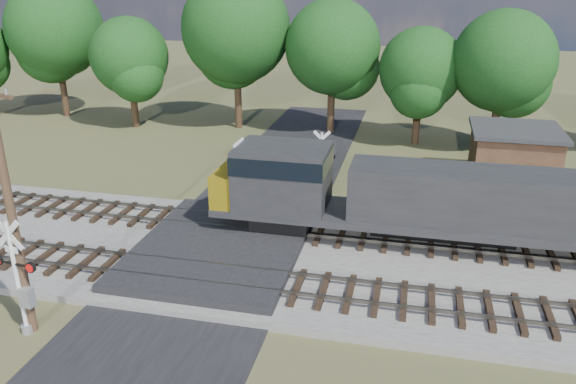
% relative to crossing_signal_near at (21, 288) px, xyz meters
% --- Properties ---
extents(ground, '(160.00, 160.00, 0.00)m').
position_rel_crossing_signal_near_xyz_m(ground, '(4.51, 6.41, -1.80)').
color(ground, '#45502A').
rests_on(ground, ground).
extents(ballast_bed, '(140.00, 10.00, 0.30)m').
position_rel_crossing_signal_near_xyz_m(ballast_bed, '(14.51, 6.91, -1.65)').
color(ballast_bed, gray).
rests_on(ballast_bed, ground).
extents(road, '(7.00, 60.00, 0.08)m').
position_rel_crossing_signal_near_xyz_m(road, '(4.51, 6.41, -1.76)').
color(road, black).
rests_on(road, ground).
extents(crossing_panel, '(7.00, 9.00, 0.62)m').
position_rel_crossing_signal_near_xyz_m(crossing_panel, '(4.51, 6.91, -1.48)').
color(crossing_panel, '#262628').
rests_on(crossing_panel, ground).
extents(track_near, '(140.00, 2.60, 0.33)m').
position_rel_crossing_signal_near_xyz_m(track_near, '(7.63, 4.41, -1.39)').
color(track_near, black).
rests_on(track_near, ballast_bed).
extents(track_far, '(140.00, 2.60, 0.33)m').
position_rel_crossing_signal_near_xyz_m(track_far, '(7.63, 9.41, -1.39)').
color(track_far, black).
rests_on(track_far, ballast_bed).
extents(crossing_signal_near, '(1.74, 0.41, 4.32)m').
position_rel_crossing_signal_near_xyz_m(crossing_signal_near, '(0.00, 0.00, 0.00)').
color(crossing_signal_near, silver).
rests_on(crossing_signal_near, ground).
extents(crossing_signal_far, '(1.52, 0.34, 3.77)m').
position_rel_crossing_signal_near_xyz_m(crossing_signal_far, '(7.51, 14.89, -0.23)').
color(crossing_signal_far, silver).
rests_on(crossing_signal_far, ground).
extents(utility_pole, '(2.10, 0.75, 8.86)m').
position_rel_crossing_signal_near_xyz_m(utility_pole, '(0.03, 0.18, 2.90)').
color(utility_pole, '#39281A').
rests_on(utility_pole, ground).
extents(equipment_shed, '(5.02, 5.02, 3.39)m').
position_rel_crossing_signal_near_xyz_m(equipment_shed, '(18.09, 19.31, -0.08)').
color(equipment_shed, '#402B1B').
rests_on(equipment_shed, ground).
extents(treeline, '(77.56, 10.75, 11.85)m').
position_rel_crossing_signal_near_xyz_m(treeline, '(10.87, 27.38, 4.77)').
color(treeline, black).
rests_on(treeline, ground).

